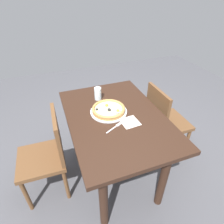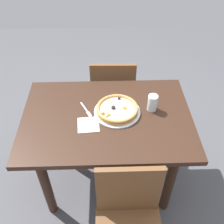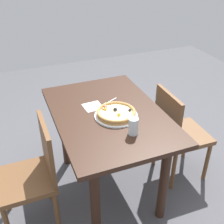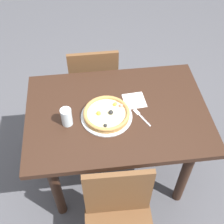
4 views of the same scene
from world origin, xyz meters
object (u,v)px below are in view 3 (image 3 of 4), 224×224
at_px(fork, 108,102).
at_px(napkin, 93,107).
at_px(dining_table, 108,127).
at_px(chair_near, 177,132).
at_px(chair_far, 34,173).
at_px(drinking_glass, 133,126).
at_px(plate, 116,116).
at_px(pizza, 116,113).

bearing_deg(fork, napkin, -19.89).
bearing_deg(fork, dining_table, 40.55).
bearing_deg(chair_near, napkin, -103.46).
distance_m(chair_far, drinking_glass, 0.79).
distance_m(dining_table, plate, 0.16).
height_order(chair_far, fork, chair_far).
height_order(plate, pizza, pizza).
bearing_deg(drinking_glass, plate, 5.35).
bearing_deg(napkin, plate, -149.40).
bearing_deg(drinking_glass, napkin, 17.52).
bearing_deg(fork, chair_near, 132.90).
bearing_deg(chair_far, pizza, -85.96).
bearing_deg(plate, chair_near, -89.07).
bearing_deg(plate, pizza, 10.80).
bearing_deg(dining_table, napkin, 32.82).
height_order(dining_table, pizza, pizza).
relative_size(chair_far, fork, 5.61).
xyz_separation_m(chair_far, napkin, (0.24, -0.54, 0.30)).
height_order(pizza, drinking_glass, drinking_glass).
distance_m(fork, napkin, 0.14).
bearing_deg(dining_table, pizza, -153.27).
bearing_deg(pizza, drinking_glass, -174.63).
bearing_deg(chair_near, dining_table, -94.31).
height_order(chair_near, fork, chair_near).
bearing_deg(chair_far, dining_table, -79.11).
bearing_deg(dining_table, fork, -22.45).
relative_size(pizza, drinking_glass, 2.41).
relative_size(plate, pizza, 1.11).
height_order(plate, drinking_glass, drinking_glass).
relative_size(plate, drinking_glass, 2.68).
relative_size(dining_table, fork, 7.53).
xyz_separation_m(pizza, drinking_glass, (-0.24, -0.02, 0.03)).
xyz_separation_m(plate, pizza, (0.00, 0.00, 0.03)).
relative_size(dining_table, drinking_glass, 9.68).
relative_size(chair_near, pizza, 2.99).
distance_m(plate, fork, 0.21).
height_order(dining_table, fork, fork).
xyz_separation_m(plate, fork, (0.21, -0.02, -0.00)).
distance_m(chair_near, pizza, 0.67).
xyz_separation_m(dining_table, fork, (0.14, -0.06, 0.14)).
height_order(chair_far, plate, chair_far).
bearing_deg(napkin, drinking_glass, -162.48).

